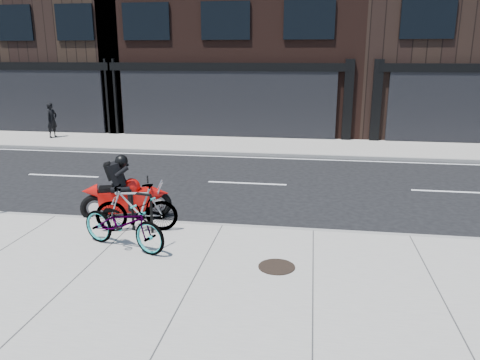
% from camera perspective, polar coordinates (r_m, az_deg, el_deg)
% --- Properties ---
extents(ground, '(120.00, 120.00, 0.00)m').
position_cam_1_polar(ground, '(12.33, -0.42, -2.88)').
color(ground, black).
rests_on(ground, ground).
extents(sidewalk_near, '(60.00, 6.00, 0.13)m').
position_cam_1_polar(sidewalk_near, '(7.80, -6.45, -13.72)').
color(sidewalk_near, gray).
rests_on(sidewalk_near, ground).
extents(sidewalk_far, '(60.00, 3.50, 0.13)m').
position_cam_1_polar(sidewalk_far, '(19.77, 3.16, 4.19)').
color(sidewalk_far, gray).
rests_on(sidewalk_far, ground).
extents(building_midwest, '(10.00, 10.00, 12.00)m').
position_cam_1_polar(building_midwest, '(29.61, -20.31, 18.49)').
color(building_midwest, black).
rests_on(building_midwest, ground).
extents(bike_rack, '(0.51, 0.15, 0.87)m').
position_cam_1_polar(bike_rack, '(10.13, -11.89, -3.46)').
color(bike_rack, black).
rests_on(bike_rack, sidewalk_near).
extents(bicycle_front, '(2.09, 1.31, 1.04)m').
position_cam_1_polar(bicycle_front, '(9.36, -14.04, -5.10)').
color(bicycle_front, gray).
rests_on(bicycle_front, sidewalk_near).
extents(bicycle_rear, '(1.81, 0.82, 1.05)m').
position_cam_1_polar(bicycle_rear, '(10.18, -12.52, -3.33)').
color(bicycle_rear, gray).
rests_on(bicycle_rear, sidewalk_near).
extents(motorcycle, '(2.03, 1.00, 1.58)m').
position_cam_1_polar(motorcycle, '(11.30, -13.29, -1.58)').
color(motorcycle, black).
rests_on(motorcycle, ground).
extents(pedestrian, '(0.49, 0.64, 1.57)m').
position_cam_1_polar(pedestrian, '(22.90, -21.96, 6.79)').
color(pedestrian, black).
rests_on(pedestrian, sidewalk_far).
extents(manhole_cover, '(0.81, 0.81, 0.02)m').
position_cam_1_polar(manhole_cover, '(8.52, 4.49, -10.50)').
color(manhole_cover, black).
rests_on(manhole_cover, sidewalk_near).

